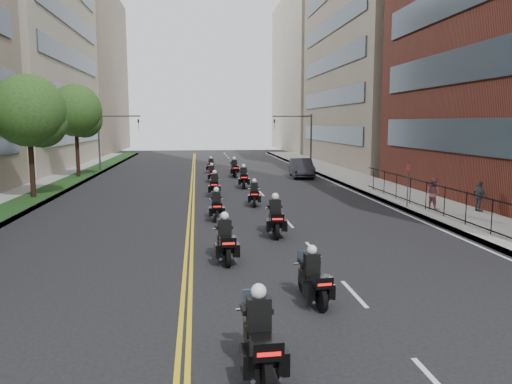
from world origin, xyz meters
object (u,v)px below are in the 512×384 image
(motorcycle_1, at_px, (313,280))
(motorcycle_8, at_px, (212,175))
(motorcycle_9, at_px, (234,169))
(motorcycle_5, at_px, (254,195))
(motorcycle_4, at_px, (217,207))
(motorcycle_6, at_px, (215,186))
(motorcycle_10, at_px, (211,166))
(motorcycle_2, at_px, (225,242))
(motorcycle_7, at_px, (244,179))
(pedestrian_c, at_px, (479,196))
(parked_sedan, at_px, (302,168))
(motorcycle_3, at_px, (275,219))
(pedestrian_b, at_px, (433,194))
(motorcycle_0, at_px, (260,340))

(motorcycle_1, relative_size, motorcycle_8, 0.99)
(motorcycle_1, distance_m, motorcycle_9, 31.18)
(motorcycle_1, height_order, motorcycle_5, motorcycle_5)
(motorcycle_4, distance_m, motorcycle_6, 8.14)
(motorcycle_10, bearing_deg, motorcycle_6, -82.84)
(motorcycle_1, relative_size, motorcycle_2, 0.90)
(motorcycle_5, height_order, motorcycle_7, motorcycle_7)
(motorcycle_1, distance_m, motorcycle_2, 4.75)
(pedestrian_c, bearing_deg, parked_sedan, 7.71)
(motorcycle_3, distance_m, motorcycle_9, 23.19)
(pedestrian_b, bearing_deg, motorcycle_0, 118.16)
(motorcycle_1, xyz_separation_m, motorcycle_8, (-1.83, 27.63, 0.00))
(pedestrian_c, bearing_deg, motorcycle_3, 99.22)
(motorcycle_5, bearing_deg, motorcycle_7, 94.67)
(motorcycle_5, xyz_separation_m, motorcycle_10, (-1.93, 19.47, 0.00))
(motorcycle_4, bearing_deg, motorcycle_3, -57.73)
(motorcycle_8, xyz_separation_m, parked_sedan, (7.93, 2.63, 0.21))
(pedestrian_b, bearing_deg, parked_sedan, -15.81)
(motorcycle_1, height_order, motorcycle_10, motorcycle_10)
(motorcycle_1, height_order, motorcycle_7, motorcycle_7)
(motorcycle_6, distance_m, parked_sedan, 13.08)
(motorcycle_9, bearing_deg, motorcycle_3, -92.45)
(motorcycle_1, relative_size, motorcycle_10, 0.98)
(motorcycle_9, distance_m, motorcycle_10, 4.48)
(motorcycle_1, height_order, pedestrian_c, pedestrian_c)
(motorcycle_9, bearing_deg, motorcycle_4, -99.32)
(motorcycle_8, height_order, pedestrian_c, pedestrian_c)
(motorcycle_5, bearing_deg, motorcycle_10, 101.33)
(motorcycle_0, distance_m, motorcycle_1, 4.11)
(motorcycle_5, height_order, pedestrian_c, pedestrian_c)
(motorcycle_0, relative_size, pedestrian_b, 1.42)
(motorcycle_7, distance_m, pedestrian_c, 16.43)
(motorcycle_3, height_order, motorcycle_9, motorcycle_3)
(motorcycle_0, distance_m, motorcycle_10, 38.86)
(motorcycle_2, bearing_deg, motorcycle_6, 86.01)
(motorcycle_9, height_order, motorcycle_10, motorcycle_9)
(motorcycle_9, height_order, pedestrian_c, motorcycle_9)
(motorcycle_7, bearing_deg, motorcycle_8, 122.25)
(motorcycle_7, relative_size, pedestrian_b, 1.43)
(motorcycle_0, height_order, motorcycle_3, motorcycle_3)
(motorcycle_9, bearing_deg, motorcycle_5, -92.50)
(motorcycle_0, relative_size, motorcycle_3, 0.96)
(motorcycle_6, bearing_deg, motorcycle_2, -86.88)
(motorcycle_3, distance_m, motorcycle_7, 15.69)
(motorcycle_0, distance_m, parked_sedan, 34.84)
(motorcycle_8, distance_m, parked_sedan, 8.36)
(motorcycle_9, bearing_deg, motorcycle_6, -103.19)
(motorcycle_8, distance_m, motorcycle_10, 7.58)
(motorcycle_2, distance_m, motorcycle_9, 27.02)
(pedestrian_b, relative_size, pedestrian_c, 1.05)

